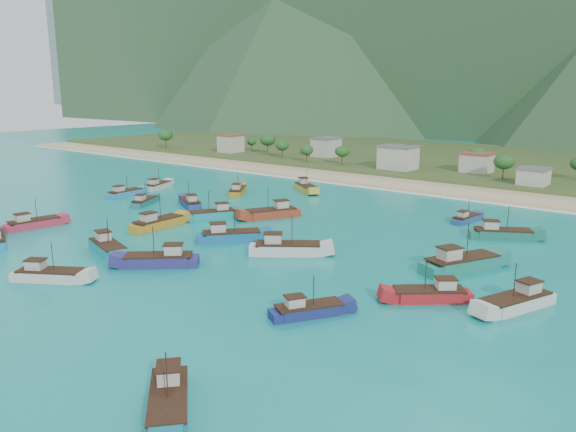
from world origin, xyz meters
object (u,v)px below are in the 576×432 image
Objects in this scene: boat_26 at (306,188)px; boat_5 at (190,203)px; boat_13 at (33,224)px; boat_4 at (286,249)px; boat_6 at (272,213)px; boat_15 at (230,237)px; boat_0 at (517,303)px; boat_25 at (238,191)px; boat_10 at (157,224)px; boat_14 at (502,234)px; boat_11 at (308,311)px; boat_12 at (108,248)px; boat_29 at (125,194)px; boat_8 at (466,219)px; boat_2 at (431,295)px; boat_22 at (213,215)px; boat_27 at (49,276)px; boat_19 at (160,261)px; boat_31 at (461,264)px; boat_32 at (158,186)px; boat_1 at (169,402)px; boat_30 at (144,202)px.

boat_5 is at bearing 19.75° from boat_26.
boat_4 is at bearing 25.74° from boat_13.
boat_13 is at bearing -107.84° from boat_4.
boat_6 is 20.13m from boat_15.
boat_6 is at bearing -52.16° from boat_5.
boat_0 is 87.50m from boat_25.
boat_10 is 64.85m from boat_14.
boat_13 is at bearing -115.36° from boat_15.
boat_26 is at bearing 158.77° from boat_11.
boat_6 is 1.08× the size of boat_14.
boat_4 is 1.06× the size of boat_15.
boat_12 is 51.50m from boat_29.
boat_25 is (-57.83, -7.08, 0.18)m from boat_8.
boat_22 is at bearing 34.53° from boat_2.
boat_27 is (10.39, -41.97, -0.04)m from boat_22.
boat_6 is at bearing -65.81° from boat_25.
boat_13 reaches higher than boat_11.
boat_27 is at bearing 111.85° from boat_19.
boat_31 reaches higher than boat_12.
boat_12 is at bearing -89.32° from boat_4.
boat_13 is 89.07m from boat_14.
boat_2 is 40.61m from boat_19.
boat_26 is 80.89m from boat_27.
boat_32 is at bearing 31.70° from boat_2.
boat_31 is at bearing -164.30° from boat_6.
boat_32 is at bearing 9.82° from boat_19.
boat_12 is at bearing -76.69° from boat_1.
boat_2 is at bearing -77.08° from boat_5.
boat_5 is at bearing 2.48° from boat_30.
boat_10 reaches higher than boat_1.
boat_14 is 1.09× the size of boat_27.
boat_6 reaches higher than boat_29.
boat_4 reaches higher than boat_27.
boat_1 is 0.98× the size of boat_29.
boat_26 is 1.03× the size of boat_32.
boat_2 is 0.88× the size of boat_15.
boat_27 is (-55.10, -31.00, -0.07)m from boat_0.
boat_29 is 89.64m from boat_31.
boat_25 is at bearing -173.59° from boat_31.
boat_1 is at bearing 130.01° from boat_2.
boat_0 is at bearing 87.62° from boat_27.
boat_19 reaches higher than boat_32.
boat_10 is 1.06× the size of boat_15.
boat_15 reaches higher than boat_8.
boat_19 is at bearing 67.75° from boat_2.
boat_2 is 52.34m from boat_6.
boat_19 reaches higher than boat_12.
boat_11 is at bearing -48.69° from boat_30.
boat_2 is 0.90× the size of boat_19.
boat_15 is at bearing -89.73° from boat_5.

